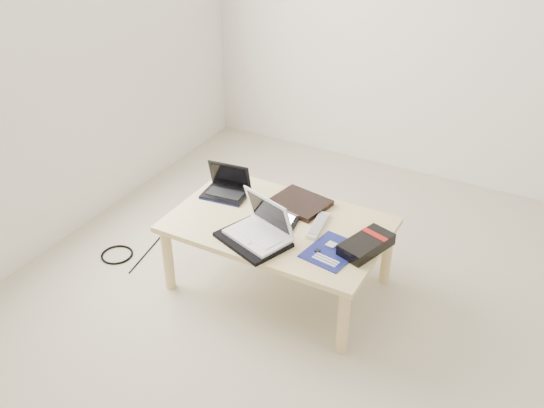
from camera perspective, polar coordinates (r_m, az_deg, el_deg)
The scene contains 13 objects.
ground at distance 2.90m, azimuth 8.63°, elevation -15.53°, with size 4.00×4.00×0.00m, color beige.
coffee_table at distance 3.13m, azimuth 0.60°, elevation -2.48°, with size 1.10×0.70×0.40m.
book at distance 3.24m, azimuth 2.62°, elevation 0.09°, with size 0.32×0.29×0.03m.
netbook at distance 3.34m, azimuth -4.28°, elevation 1.50°, with size 0.26×0.20×0.17m.
tablet at distance 3.13m, azimuth 0.36°, elevation -1.33°, with size 0.26×0.21×0.01m.
remote at distance 3.07m, azimuth 4.36°, elevation -2.00°, with size 0.09×0.25×0.02m.
neoprene_sleeve at distance 2.96m, azimuth -1.81°, elevation -3.38°, with size 0.33×0.24×0.02m, color black.
white_laptop at distance 2.95m, azimuth -1.02°, elevation -2.24°, with size 0.35×0.30×0.21m.
motherboard at distance 2.91m, azimuth 5.68°, elevation -4.45°, with size 0.26×0.30×0.01m.
gpu_box at distance 2.93m, azimuth 8.87°, elevation -3.80°, with size 0.22×0.31×0.06m.
cable_coil at distance 3.11m, azimuth -0.90°, elevation -1.50°, with size 0.10×0.10×0.01m, color black.
floor_cable_coil at distance 3.65m, azimuth -14.38°, elevation -4.64°, with size 0.19×0.19×0.01m, color black.
floor_cable_trail at distance 3.62m, azimuth -11.82°, elevation -4.64°, with size 0.01×0.01×0.38m, color black.
Camera 1 is at (0.56, -1.91, 2.11)m, focal length 40.00 mm.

